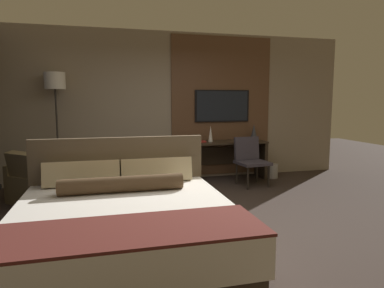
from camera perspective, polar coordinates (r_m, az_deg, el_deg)
name	(u,v)px	position (r m, az deg, el deg)	size (l,w,h in m)	color
ground_plane	(207,224)	(4.33, 2.54, -13.22)	(16.00, 16.00, 0.00)	#332823
wall_back_tv_panel	(175,107)	(6.61, -2.93, 6.25)	(7.20, 0.09, 2.80)	gray
bed	(125,225)	(3.45, -11.09, -13.18)	(2.04, 2.10, 1.07)	#33281E
desk	(226,154)	(6.65, 5.62, -1.62)	(1.52, 0.55, 0.74)	#2D2319
tv	(222,106)	(6.79, 5.05, 6.33)	(1.11, 0.04, 0.62)	black
desk_chair	(250,157)	(6.24, 9.63, -2.17)	(0.58, 0.58, 0.86)	#38333D
armchair_by_window	(42,184)	(5.65, -23.74, -6.10)	(1.09, 1.09, 0.79)	olive
floor_lamp	(55,91)	(6.24, -21.83, 8.25)	(0.34, 0.34, 1.98)	#282623
vase_tall	(254,132)	(6.93, 10.28, 2.01)	(0.14, 0.14, 0.31)	#333338
vase_short	(211,134)	(6.47, 3.11, 1.73)	(0.09, 0.09, 0.30)	silver
book	(199,142)	(6.37, 1.22, 0.41)	(0.25, 0.19, 0.03)	maroon
waste_bin	(272,171)	(6.93, 13.24, -4.38)	(0.22, 0.22, 0.28)	gray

